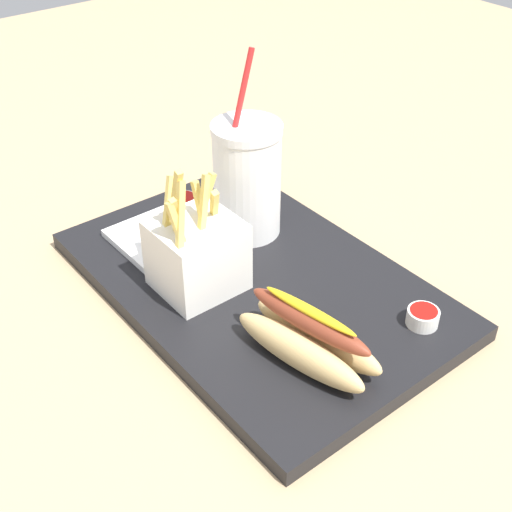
{
  "coord_description": "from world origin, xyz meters",
  "views": [
    {
      "loc": [
        -0.5,
        0.4,
        0.52
      ],
      "look_at": [
        0.0,
        0.0,
        0.05
      ],
      "focal_mm": 48.21,
      "sensor_mm": 36.0,
      "label": 1
    }
  ],
  "objects_px": {
    "soda_cup": "(247,179)",
    "ketchup_cup_1": "(423,316)",
    "hot_dog_1": "(308,339)",
    "napkin_stack": "(163,237)",
    "fries_basket": "(197,253)",
    "ketchup_cup_2": "(184,201)"
  },
  "relations": [
    {
      "from": "fries_basket",
      "to": "ketchup_cup_2",
      "type": "height_order",
      "value": "fries_basket"
    },
    {
      "from": "fries_basket",
      "to": "napkin_stack",
      "type": "height_order",
      "value": "fries_basket"
    },
    {
      "from": "soda_cup",
      "to": "fries_basket",
      "type": "bearing_deg",
      "value": 115.66
    },
    {
      "from": "hot_dog_1",
      "to": "napkin_stack",
      "type": "bearing_deg",
      "value": 0.59
    },
    {
      "from": "ketchup_cup_2",
      "to": "napkin_stack",
      "type": "bearing_deg",
      "value": 127.65
    },
    {
      "from": "napkin_stack",
      "to": "fries_basket",
      "type": "bearing_deg",
      "value": 170.72
    },
    {
      "from": "soda_cup",
      "to": "fries_basket",
      "type": "distance_m",
      "value": 0.13
    },
    {
      "from": "hot_dog_1",
      "to": "ketchup_cup_2",
      "type": "xyz_separation_m",
      "value": [
        0.32,
        -0.06,
        -0.02
      ]
    },
    {
      "from": "hot_dog_1",
      "to": "ketchup_cup_2",
      "type": "distance_m",
      "value": 0.33
    },
    {
      "from": "soda_cup",
      "to": "ketchup_cup_1",
      "type": "distance_m",
      "value": 0.27
    },
    {
      "from": "ketchup_cup_1",
      "to": "soda_cup",
      "type": "bearing_deg",
      "value": 7.78
    },
    {
      "from": "fries_basket",
      "to": "hot_dog_1",
      "type": "relative_size",
      "value": 0.96
    },
    {
      "from": "fries_basket",
      "to": "ketchup_cup_2",
      "type": "xyz_separation_m",
      "value": [
        0.15,
        -0.08,
        -0.04
      ]
    },
    {
      "from": "soda_cup",
      "to": "ketchup_cup_1",
      "type": "relative_size",
      "value": 6.76
    },
    {
      "from": "soda_cup",
      "to": "ketchup_cup_1",
      "type": "height_order",
      "value": "soda_cup"
    },
    {
      "from": "hot_dog_1",
      "to": "napkin_stack",
      "type": "relative_size",
      "value": 1.44
    },
    {
      "from": "soda_cup",
      "to": "napkin_stack",
      "type": "bearing_deg",
      "value": 64.26
    },
    {
      "from": "soda_cup",
      "to": "hot_dog_1",
      "type": "distance_m",
      "value": 0.25
    },
    {
      "from": "hot_dog_1",
      "to": "ketchup_cup_1",
      "type": "relative_size",
      "value": 4.74
    },
    {
      "from": "fries_basket",
      "to": "ketchup_cup_1",
      "type": "xyz_separation_m",
      "value": [
        -0.21,
        -0.15,
        -0.03
      ]
    },
    {
      "from": "fries_basket",
      "to": "ketchup_cup_2",
      "type": "bearing_deg",
      "value": -28.08
    },
    {
      "from": "soda_cup",
      "to": "hot_dog_1",
      "type": "height_order",
      "value": "soda_cup"
    }
  ]
}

